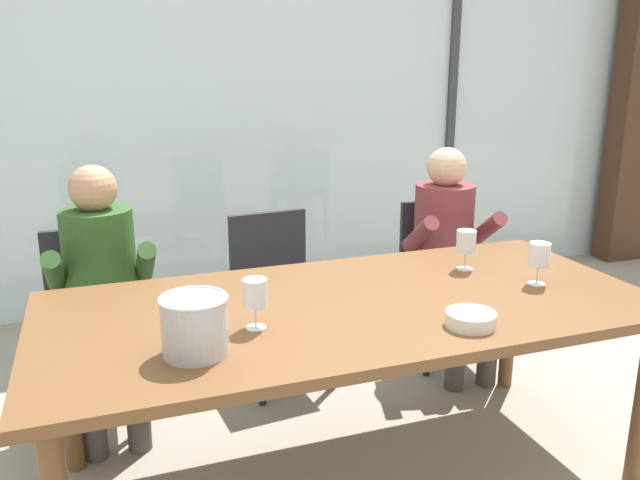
{
  "coord_description": "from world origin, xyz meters",
  "views": [
    {
      "loc": [
        -0.86,
        -2.07,
        1.61
      ],
      "look_at": [
        0.0,
        0.35,
        0.9
      ],
      "focal_mm": 35.84,
      "sensor_mm": 36.0,
      "label": 1
    }
  ],
  "objects_px": {
    "dining_table": "(351,319)",
    "person_olive_shirt": "(102,281)",
    "chair_left_of_center": "(276,285)",
    "wine_glass_by_left_taster": "(466,243)",
    "chair_near_curtain": "(93,309)",
    "wine_glass_near_bucket": "(255,295)",
    "chair_center": "(441,267)",
    "tasting_bowl": "(471,319)",
    "wine_glass_center_pour": "(539,256)",
    "ice_bucket_primary": "(195,324)",
    "person_maroon_top": "(449,244)"
  },
  "relations": [
    {
      "from": "chair_left_of_center",
      "to": "chair_center",
      "type": "xyz_separation_m",
      "value": [
        0.96,
        -0.04,
        0.0
      ]
    },
    {
      "from": "chair_left_of_center",
      "to": "tasting_bowl",
      "type": "distance_m",
      "value": 1.37
    },
    {
      "from": "chair_center",
      "to": "person_maroon_top",
      "type": "bearing_deg",
      "value": -100.0
    },
    {
      "from": "chair_center",
      "to": "wine_glass_by_left_taster",
      "type": "bearing_deg",
      "value": -107.88
    },
    {
      "from": "chair_near_curtain",
      "to": "wine_glass_near_bucket",
      "type": "bearing_deg",
      "value": -62.22
    },
    {
      "from": "dining_table",
      "to": "ice_bucket_primary",
      "type": "xyz_separation_m",
      "value": [
        -0.62,
        -0.24,
        0.16
      ]
    },
    {
      "from": "tasting_bowl",
      "to": "wine_glass_near_bucket",
      "type": "bearing_deg",
      "value": 161.74
    },
    {
      "from": "person_maroon_top",
      "to": "wine_glass_near_bucket",
      "type": "xyz_separation_m",
      "value": [
        -1.29,
        -0.91,
        0.19
      ]
    },
    {
      "from": "chair_center",
      "to": "ice_bucket_primary",
      "type": "xyz_separation_m",
      "value": [
        -1.55,
        -1.17,
        0.34
      ]
    },
    {
      "from": "dining_table",
      "to": "wine_glass_near_bucket",
      "type": "xyz_separation_m",
      "value": [
        -0.4,
        -0.12,
        0.18
      ]
    },
    {
      "from": "dining_table",
      "to": "chair_center",
      "type": "bearing_deg",
      "value": 44.7
    },
    {
      "from": "ice_bucket_primary",
      "to": "person_olive_shirt",
      "type": "bearing_deg",
      "value": 103.9
    },
    {
      "from": "dining_table",
      "to": "wine_glass_near_bucket",
      "type": "bearing_deg",
      "value": -163.81
    },
    {
      "from": "person_maroon_top",
      "to": "wine_glass_center_pour",
      "type": "height_order",
      "value": "person_maroon_top"
    },
    {
      "from": "dining_table",
      "to": "chair_near_curtain",
      "type": "distance_m",
      "value": 1.32
    },
    {
      "from": "wine_glass_by_left_taster",
      "to": "ice_bucket_primary",
      "type": "bearing_deg",
      "value": -160.12
    },
    {
      "from": "chair_near_curtain",
      "to": "person_maroon_top",
      "type": "distance_m",
      "value": 1.83
    },
    {
      "from": "wine_glass_near_bucket",
      "to": "wine_glass_by_left_taster",
      "type": "bearing_deg",
      "value": 17.4
    },
    {
      "from": "dining_table",
      "to": "wine_glass_near_bucket",
      "type": "distance_m",
      "value": 0.45
    },
    {
      "from": "dining_table",
      "to": "ice_bucket_primary",
      "type": "relative_size",
      "value": 10.77
    },
    {
      "from": "chair_left_of_center",
      "to": "wine_glass_by_left_taster",
      "type": "bearing_deg",
      "value": -55.09
    },
    {
      "from": "tasting_bowl",
      "to": "wine_glass_near_bucket",
      "type": "height_order",
      "value": "wine_glass_near_bucket"
    },
    {
      "from": "chair_near_curtain",
      "to": "wine_glass_near_bucket",
      "type": "relative_size",
      "value": 4.96
    },
    {
      "from": "person_olive_shirt",
      "to": "tasting_bowl",
      "type": "distance_m",
      "value": 1.64
    },
    {
      "from": "chair_near_curtain",
      "to": "chair_center",
      "type": "distance_m",
      "value": 1.86
    },
    {
      "from": "chair_center",
      "to": "tasting_bowl",
      "type": "relative_size",
      "value": 5.0
    },
    {
      "from": "wine_glass_center_pour",
      "to": "wine_glass_near_bucket",
      "type": "bearing_deg",
      "value": -177.69
    },
    {
      "from": "chair_near_curtain",
      "to": "chair_left_of_center",
      "type": "xyz_separation_m",
      "value": [
        0.9,
        0.04,
        0.0
      ]
    },
    {
      "from": "chair_left_of_center",
      "to": "wine_glass_by_left_taster",
      "type": "distance_m",
      "value": 1.06
    },
    {
      "from": "wine_glass_near_bucket",
      "to": "wine_glass_center_pour",
      "type": "distance_m",
      "value": 1.18
    },
    {
      "from": "wine_glass_near_bucket",
      "to": "ice_bucket_primary",
      "type": "bearing_deg",
      "value": -149.84
    },
    {
      "from": "wine_glass_near_bucket",
      "to": "wine_glass_center_pour",
      "type": "height_order",
      "value": "same"
    },
    {
      "from": "person_maroon_top",
      "to": "tasting_bowl",
      "type": "height_order",
      "value": "person_maroon_top"
    },
    {
      "from": "person_olive_shirt",
      "to": "ice_bucket_primary",
      "type": "xyz_separation_m",
      "value": [
        0.26,
        -1.04,
        0.17
      ]
    },
    {
      "from": "dining_table",
      "to": "wine_glass_near_bucket",
      "type": "height_order",
      "value": "wine_glass_near_bucket"
    },
    {
      "from": "wine_glass_center_pour",
      "to": "wine_glass_by_left_taster",
      "type": "bearing_deg",
      "value": 122.08
    },
    {
      "from": "ice_bucket_primary",
      "to": "wine_glass_center_pour",
      "type": "height_order",
      "value": "ice_bucket_primary"
    },
    {
      "from": "chair_left_of_center",
      "to": "person_maroon_top",
      "type": "bearing_deg",
      "value": -15.15
    },
    {
      "from": "person_olive_shirt",
      "to": "wine_glass_by_left_taster",
      "type": "xyz_separation_m",
      "value": [
        1.49,
        -0.6,
        0.19
      ]
    },
    {
      "from": "person_olive_shirt",
      "to": "wine_glass_near_bucket",
      "type": "xyz_separation_m",
      "value": [
        0.48,
        -0.91,
        0.19
      ]
    },
    {
      "from": "person_maroon_top",
      "to": "wine_glass_by_left_taster",
      "type": "bearing_deg",
      "value": -110.29
    },
    {
      "from": "chair_center",
      "to": "wine_glass_center_pour",
      "type": "height_order",
      "value": "wine_glass_center_pour"
    },
    {
      "from": "tasting_bowl",
      "to": "wine_glass_center_pour",
      "type": "distance_m",
      "value": 0.57
    },
    {
      "from": "chair_near_curtain",
      "to": "ice_bucket_primary",
      "type": "bearing_deg",
      "value": -74.49
    },
    {
      "from": "person_maroon_top",
      "to": "ice_bucket_primary",
      "type": "height_order",
      "value": "person_maroon_top"
    },
    {
      "from": "chair_center",
      "to": "wine_glass_by_left_taster",
      "type": "height_order",
      "value": "wine_glass_by_left_taster"
    },
    {
      "from": "dining_table",
      "to": "person_olive_shirt",
      "type": "bearing_deg",
      "value": 137.66
    },
    {
      "from": "person_olive_shirt",
      "to": "wine_glass_near_bucket",
      "type": "bearing_deg",
      "value": -62.97
    },
    {
      "from": "person_maroon_top",
      "to": "wine_glass_near_bucket",
      "type": "distance_m",
      "value": 1.59
    },
    {
      "from": "ice_bucket_primary",
      "to": "wine_glass_by_left_taster",
      "type": "relative_size",
      "value": 1.22
    }
  ]
}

